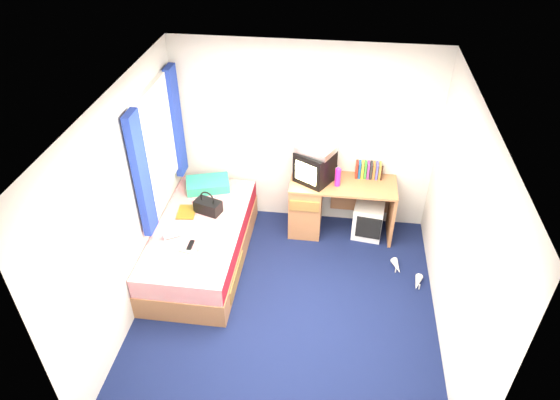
# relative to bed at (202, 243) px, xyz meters

# --- Properties ---
(ground) EXTENTS (3.40, 3.40, 0.00)m
(ground) POSITION_rel_bed_xyz_m (1.10, -0.65, -0.27)
(ground) COLOR #0C1438
(ground) RESTS_ON ground
(room_shell) EXTENTS (3.40, 3.40, 3.40)m
(room_shell) POSITION_rel_bed_xyz_m (1.10, -0.65, 1.18)
(room_shell) COLOR white
(room_shell) RESTS_ON ground
(bed) EXTENTS (1.01, 2.00, 0.54)m
(bed) POSITION_rel_bed_xyz_m (0.00, 0.00, 0.00)
(bed) COLOR #B17549
(bed) RESTS_ON ground
(pillow) EXTENTS (0.62, 0.49, 0.12)m
(pillow) POSITION_rel_bed_xyz_m (-0.08, 0.74, 0.33)
(pillow) COLOR #1B7DB0
(pillow) RESTS_ON bed
(desk) EXTENTS (1.30, 0.55, 0.75)m
(desk) POSITION_rel_bed_xyz_m (1.35, 0.79, 0.14)
(desk) COLOR #B17549
(desk) RESTS_ON ground
(storage_cube) EXTENTS (0.41, 0.41, 0.45)m
(storage_cube) POSITION_rel_bed_xyz_m (1.98, 0.76, -0.04)
(storage_cube) COLOR silver
(storage_cube) RESTS_ON ground
(crt_tv) EXTENTS (0.53, 0.52, 0.40)m
(crt_tv) POSITION_rel_bed_xyz_m (1.26, 0.79, 0.68)
(crt_tv) COLOR black
(crt_tv) RESTS_ON desk
(vcr) EXTENTS (0.52, 0.46, 0.08)m
(vcr) POSITION_rel_bed_xyz_m (1.26, 0.79, 0.92)
(vcr) COLOR silver
(vcr) RESTS_ON crt_tv
(book_row) EXTENTS (0.31, 0.13, 0.20)m
(book_row) POSITION_rel_bed_xyz_m (1.91, 0.95, 0.58)
(book_row) COLOR maroon
(book_row) RESTS_ON desk
(picture_frame) EXTENTS (0.03, 0.12, 0.14)m
(picture_frame) POSITION_rel_bed_xyz_m (2.08, 0.95, 0.55)
(picture_frame) COLOR black
(picture_frame) RESTS_ON desk
(pink_water_bottle) EXTENTS (0.08, 0.08, 0.22)m
(pink_water_bottle) POSITION_rel_bed_xyz_m (1.55, 0.72, 0.59)
(pink_water_bottle) COLOR #EF2199
(pink_water_bottle) RESTS_ON desk
(aerosol_can) EXTENTS (0.06, 0.06, 0.18)m
(aerosol_can) POSITION_rel_bed_xyz_m (1.52, 0.85, 0.57)
(aerosol_can) COLOR silver
(aerosol_can) RESTS_ON desk
(handbag) EXTENTS (0.35, 0.26, 0.29)m
(handbag) POSITION_rel_bed_xyz_m (0.04, 0.26, 0.36)
(handbag) COLOR black
(handbag) RESTS_ON bed
(towel) EXTENTS (0.31, 0.26, 0.10)m
(towel) POSITION_rel_bed_xyz_m (0.27, -0.34, 0.32)
(towel) COLOR white
(towel) RESTS_ON bed
(magazine) EXTENTS (0.24, 0.30, 0.01)m
(magazine) POSITION_rel_bed_xyz_m (-0.21, 0.21, 0.28)
(magazine) COLOR gold
(magazine) RESTS_ON bed
(water_bottle) EXTENTS (0.21, 0.17, 0.07)m
(water_bottle) POSITION_rel_bed_xyz_m (-0.24, -0.26, 0.31)
(water_bottle) COLOR white
(water_bottle) RESTS_ON bed
(colour_swatch_fan) EXTENTS (0.23, 0.10, 0.01)m
(colour_swatch_fan) POSITION_rel_bed_xyz_m (-0.00, -0.47, 0.28)
(colour_swatch_fan) COLOR gold
(colour_swatch_fan) RESTS_ON bed
(remote_control) EXTENTS (0.05, 0.16, 0.02)m
(remote_control) POSITION_rel_bed_xyz_m (-0.00, -0.38, 0.28)
(remote_control) COLOR black
(remote_control) RESTS_ON bed
(window_assembly) EXTENTS (0.11, 1.42, 1.40)m
(window_assembly) POSITION_rel_bed_xyz_m (-0.45, 0.25, 1.15)
(window_assembly) COLOR silver
(window_assembly) RESTS_ON room_shell
(white_heels) EXTENTS (0.37, 0.48, 0.09)m
(white_heels) POSITION_rel_bed_xyz_m (2.44, 0.01, -0.23)
(white_heels) COLOR silver
(white_heels) RESTS_ON ground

